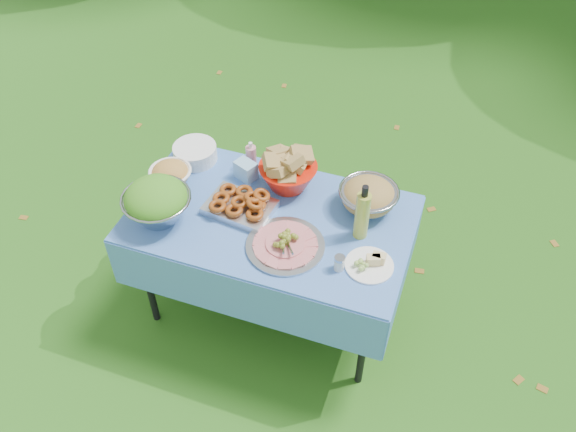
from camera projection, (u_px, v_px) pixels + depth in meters
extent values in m
plane|color=#173A0A|center=(273.00, 305.00, 3.71)|extent=(80.00, 80.00, 0.00)
cube|color=#84D5FF|center=(272.00, 264.00, 3.44)|extent=(1.46, 0.86, 0.76)
cylinder|color=white|center=(195.00, 153.00, 3.46)|extent=(0.27, 0.27, 0.09)
cube|color=#8BC4EC|center=(246.00, 170.00, 3.35)|extent=(0.14, 0.12, 0.10)
cylinder|color=pink|center=(251.00, 155.00, 3.39)|extent=(0.08, 0.08, 0.17)
cube|color=silver|center=(240.00, 204.00, 3.18)|extent=(0.37, 0.28, 0.08)
cylinder|color=#A5A8AB|center=(285.00, 240.00, 2.99)|extent=(0.52, 0.52, 0.09)
cylinder|color=#A8AF37|center=(363.00, 212.00, 2.96)|extent=(0.08, 0.08, 0.33)
cylinder|color=white|center=(370.00, 262.00, 2.91)|extent=(0.25, 0.25, 0.06)
cylinder|color=silver|center=(339.00, 263.00, 2.89)|extent=(0.06, 0.06, 0.08)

